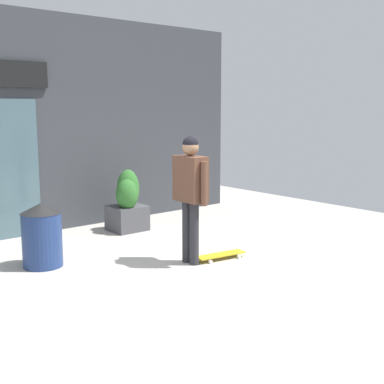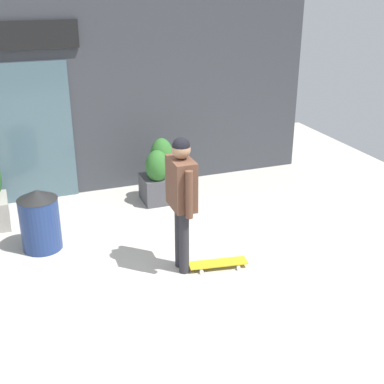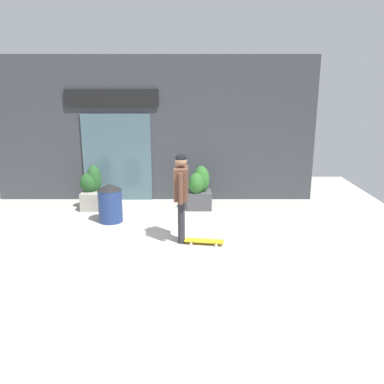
{
  "view_description": "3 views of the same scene",
  "coord_description": "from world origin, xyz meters",
  "px_view_note": "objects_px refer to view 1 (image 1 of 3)",
  "views": [
    {
      "loc": [
        -3.66,
        -4.97,
        2.15
      ],
      "look_at": [
        1.0,
        0.52,
        0.95
      ],
      "focal_mm": 47.82,
      "sensor_mm": 36.0,
      "label": 1
    },
    {
      "loc": [
        -1.11,
        -5.11,
        3.49
      ],
      "look_at": [
        1.0,
        0.52,
        0.95
      ],
      "focal_mm": 47.86,
      "sensor_mm": 36.0,
      "label": 2
    },
    {
      "loc": [
        0.98,
        -7.16,
        3.03
      ],
      "look_at": [
        1.0,
        0.52,
        0.95
      ],
      "focal_mm": 37.62,
      "sensor_mm": 36.0,
      "label": 3
    }
  ],
  "objects_px": {
    "skateboarder": "(190,186)",
    "trash_bin": "(42,235)",
    "planter_box_left": "(127,203)",
    "skateboard": "(221,255)"
  },
  "relations": [
    {
      "from": "trash_bin",
      "to": "planter_box_left",
      "type": "bearing_deg",
      "value": 25.87
    },
    {
      "from": "planter_box_left",
      "to": "trash_bin",
      "type": "xyz_separation_m",
      "value": [
        -2.02,
        -0.98,
        -0.05
      ]
    },
    {
      "from": "planter_box_left",
      "to": "trash_bin",
      "type": "bearing_deg",
      "value": -154.13
    },
    {
      "from": "skateboarder",
      "to": "trash_bin",
      "type": "height_order",
      "value": "skateboarder"
    },
    {
      "from": "planter_box_left",
      "to": "skateboard",
      "type": "bearing_deg",
      "value": -88.53
    },
    {
      "from": "planter_box_left",
      "to": "trash_bin",
      "type": "relative_size",
      "value": 1.23
    },
    {
      "from": "skateboarder",
      "to": "planter_box_left",
      "type": "relative_size",
      "value": 1.64
    },
    {
      "from": "skateboarder",
      "to": "skateboard",
      "type": "height_order",
      "value": "skateboarder"
    },
    {
      "from": "skateboard",
      "to": "skateboarder",
      "type": "bearing_deg",
      "value": 171.41
    },
    {
      "from": "skateboarder",
      "to": "planter_box_left",
      "type": "xyz_separation_m",
      "value": [
        0.39,
        2.17,
        -0.61
      ]
    }
  ]
}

